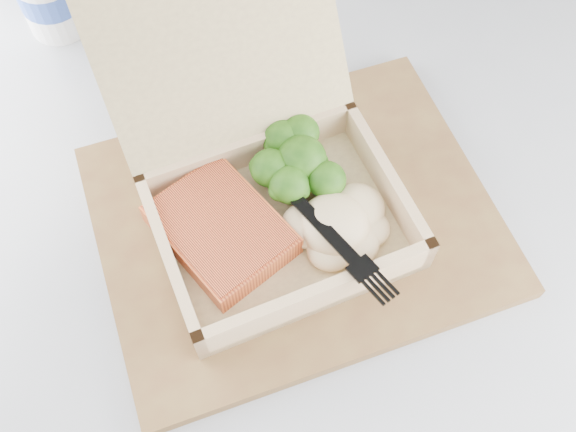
% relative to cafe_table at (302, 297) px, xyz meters
% --- Properties ---
extents(cafe_table, '(0.99, 0.99, 0.73)m').
position_rel_cafe_table_xyz_m(cafe_table, '(0.00, 0.00, 0.00)').
color(cafe_table, black).
rests_on(cafe_table, floor).
extents(serving_tray, '(0.48, 0.46, 0.02)m').
position_rel_cafe_table_xyz_m(serving_tray, '(-0.01, -0.00, 0.20)').
color(serving_tray, brown).
rests_on(serving_tray, cafe_table).
extents(takeout_container, '(0.35, 0.35, 0.19)m').
position_rel_cafe_table_xyz_m(takeout_container, '(-0.05, 0.01, 0.25)').
color(takeout_container, tan).
rests_on(takeout_container, serving_tray).
extents(salmon_fillet, '(0.15, 0.14, 0.03)m').
position_rel_cafe_table_xyz_m(salmon_fillet, '(-0.07, -0.05, 0.23)').
color(salmon_fillet, '#CF6228').
rests_on(salmon_fillet, takeout_container).
extents(broccoli_pile, '(0.11, 0.11, 0.04)m').
position_rel_cafe_table_xyz_m(broccoli_pile, '(-0.02, 0.04, 0.23)').
color(broccoli_pile, '#417C1B').
rests_on(broccoli_pile, takeout_container).
extents(mashed_potatoes, '(0.10, 0.09, 0.04)m').
position_rel_cafe_table_xyz_m(mashed_potatoes, '(0.03, -0.01, 0.23)').
color(mashed_potatoes, '#D3B788').
rests_on(mashed_potatoes, takeout_container).
extents(plastic_fork, '(0.14, 0.11, 0.02)m').
position_rel_cafe_table_xyz_m(plastic_fork, '(-0.00, -0.01, 0.25)').
color(plastic_fork, black).
rests_on(plastic_fork, mashed_potatoes).
extents(receipt, '(0.10, 0.14, 0.00)m').
position_rel_cafe_table_xyz_m(receipt, '(-0.06, 0.19, 0.19)').
color(receipt, white).
rests_on(receipt, cafe_table).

